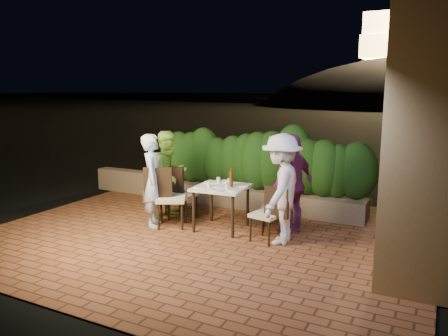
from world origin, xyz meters
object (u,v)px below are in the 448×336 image
Objects in this scene: dining_table at (221,208)px; diner_green at (169,175)px; parapet_lamp at (162,171)px; chair_left_back at (183,194)px; beer_bottle at (231,177)px; diner_purple at (293,184)px; bowl at (225,182)px; chair_right_back at (274,206)px; diner_white at (281,189)px; chair_right_front at (266,213)px; diner_blue at (153,180)px; chair_left_front at (171,197)px.

dining_table is 0.52× the size of diner_green.
chair_left_back is at bearing -43.86° from parapet_lamp.
beer_bottle is 2.83m from parapet_lamp.
diner_purple reaches higher than dining_table.
chair_right_back reaches higher than bowl.
chair_left_back is 1.72m from chair_right_back.
chair_left_back is at bearing 168.50° from dining_table.
beer_bottle is 1.36m from diner_green.
diner_purple reaches higher than parapet_lamp.
diner_white reaches higher than beer_bottle.
diner_green is 11.60× the size of parapet_lamp.
beer_bottle is (0.16, 0.05, 0.54)m from dining_table.
chair_right_front reaches higher than bowl.
beer_bottle is 0.92m from chair_right_front.
parapet_lamp is (-1.11, 1.84, -0.24)m from diner_blue.
diner_white is at bearing -9.21° from chair_left_back.
chair_right_back is at bearing 24.33° from beer_bottle.
parapet_lamp is at bearing 150.99° from bowl.
beer_bottle is 1.12m from chair_left_front.
dining_table is at bearing -75.88° from bowl.
diner_blue is at bearing -88.48° from diner_white.
diner_white is 3.77m from parapet_lamp.
diner_white is (0.23, 0.05, 0.41)m from chair_right_front.
diner_blue reaches higher than chair_left_back.
dining_table is at bearing -83.19° from diner_green.
chair_left_back is 6.94× the size of parapet_lamp.
chair_left_back is at bearing 172.82° from beer_bottle.
beer_bottle is 1.37m from diner_blue.
chair_right_front is 0.56× the size of diner_blue.
chair_right_front is 6.43× the size of parapet_lamp.
diner_purple is (1.20, 0.11, 0.06)m from bowl.
parapet_lamp is at bearing 146.59° from dining_table.
chair_right_front is at bearing -13.71° from dining_table.
chair_left_front reaches higher than parapet_lamp.
chair_right_front is 0.47m from diner_white.
chair_left_back is at bearing -1.48° from chair_right_front.
diner_purple is (0.31, 0.04, 0.40)m from chair_right_back.
chair_right_back is 6.10× the size of parapet_lamp.
dining_table is at bearing -52.66° from diner_purple.
diner_green is at bearing 178.35° from chair_left_back.
diner_green is (-0.05, 0.55, 0.00)m from diner_blue.
diner_white is (2.27, 0.19, 0.05)m from diner_blue.
chair_left_back is 0.44m from diner_green.
chair_right_front is 3.59m from parapet_lamp.
diner_white is (2.32, -0.36, 0.05)m from diner_green.
diner_purple is (2.32, 0.19, 0.02)m from diner_green.
diner_purple reaches higher than diner_green.
beer_bottle is at bearing -6.56° from chair_left_back.
diner_white is (1.13, -0.17, 0.48)m from dining_table.
chair_right_front is (1.80, -0.40, -0.04)m from chair_left_back.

